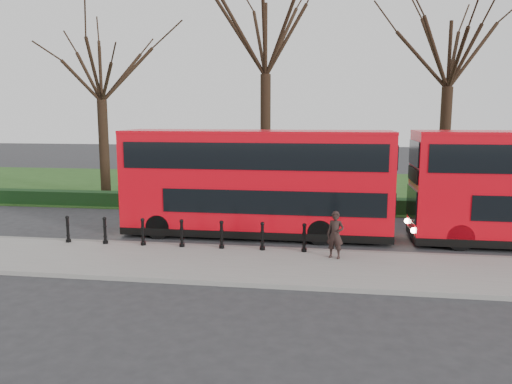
# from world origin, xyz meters

# --- Properties ---
(ground) EXTENTS (120.00, 120.00, 0.00)m
(ground) POSITION_xyz_m (0.00, 0.00, 0.00)
(ground) COLOR #28282B
(ground) RESTS_ON ground
(pavement) EXTENTS (60.00, 4.00, 0.15)m
(pavement) POSITION_xyz_m (0.00, -3.00, 0.07)
(pavement) COLOR gray
(pavement) RESTS_ON ground
(kerb) EXTENTS (60.00, 0.25, 0.16)m
(kerb) POSITION_xyz_m (0.00, -1.00, 0.07)
(kerb) COLOR slate
(kerb) RESTS_ON ground
(grass_verge) EXTENTS (60.00, 18.00, 0.06)m
(grass_verge) POSITION_xyz_m (0.00, 15.00, 0.03)
(grass_verge) COLOR #244717
(grass_verge) RESTS_ON ground
(hedge) EXTENTS (60.00, 0.90, 0.80)m
(hedge) POSITION_xyz_m (0.00, 6.80, 0.40)
(hedge) COLOR black
(hedge) RESTS_ON ground
(yellow_line_outer) EXTENTS (60.00, 0.10, 0.01)m
(yellow_line_outer) POSITION_xyz_m (0.00, -0.70, 0.01)
(yellow_line_outer) COLOR yellow
(yellow_line_outer) RESTS_ON ground
(yellow_line_inner) EXTENTS (60.00, 0.10, 0.01)m
(yellow_line_inner) POSITION_xyz_m (0.00, -0.50, 0.01)
(yellow_line_inner) COLOR yellow
(yellow_line_inner) RESTS_ON ground
(tree_left) EXTENTS (6.88, 6.88, 10.75)m
(tree_left) POSITION_xyz_m (-8.00, 10.00, 7.81)
(tree_left) COLOR black
(tree_left) RESTS_ON ground
(tree_mid) EXTENTS (8.52, 8.52, 13.31)m
(tree_mid) POSITION_xyz_m (2.00, 10.00, 9.68)
(tree_mid) COLOR black
(tree_mid) RESTS_ON ground
(tree_right) EXTENTS (7.61, 7.61, 11.88)m
(tree_right) POSITION_xyz_m (12.00, 10.00, 8.64)
(tree_right) COLOR black
(tree_right) RESTS_ON ground
(bollard_row) EXTENTS (9.30, 0.15, 1.00)m
(bollard_row) POSITION_xyz_m (0.33, -1.35, 0.65)
(bollard_row) COLOR black
(bollard_row) RESTS_ON pavement
(bus_lead) EXTENTS (11.07, 2.54, 4.40)m
(bus_lead) POSITION_xyz_m (2.73, 1.36, 2.22)
(bus_lead) COLOR red
(bus_lead) RESTS_ON ground
(pedestrian) EXTENTS (0.69, 0.56, 1.64)m
(pedestrian) POSITION_xyz_m (6.00, -2.00, 0.97)
(pedestrian) COLOR black
(pedestrian) RESTS_ON pavement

